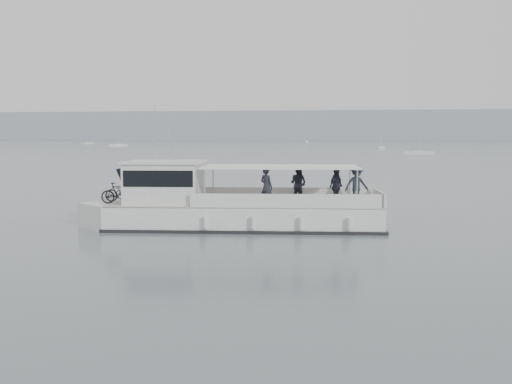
# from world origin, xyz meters

# --- Properties ---
(ground) EXTENTS (1400.00, 1400.00, 0.00)m
(ground) POSITION_xyz_m (0.00, 0.00, 0.00)
(ground) COLOR slate
(ground) RESTS_ON ground
(headland) EXTENTS (1400.00, 90.00, 28.00)m
(headland) POSITION_xyz_m (0.00, 560.00, 14.00)
(headland) COLOR #939EA8
(headland) RESTS_ON ground
(tour_boat) EXTENTS (13.58, 4.28, 5.65)m
(tour_boat) POSITION_xyz_m (3.26, -1.03, 0.93)
(tour_boat) COLOR white
(tour_boat) RESTS_ON ground
(moored_fleet) EXTENTS (356.58, 287.46, 9.02)m
(moored_fleet) POSITION_xyz_m (1.97, 188.76, 0.36)
(moored_fleet) COLOR white
(moored_fleet) RESTS_ON ground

